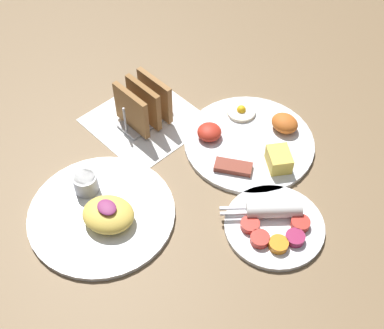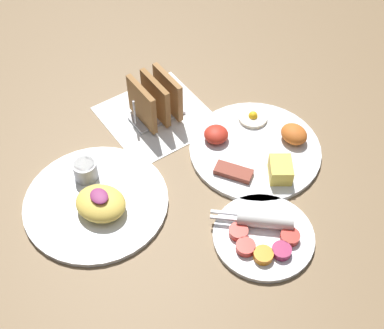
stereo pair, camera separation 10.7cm
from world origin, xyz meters
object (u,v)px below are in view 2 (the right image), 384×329
object	(u,v)px
plate_foreground	(96,200)
toast_rack	(156,100)
plate_breakfast	(257,148)
plate_condiments	(264,234)

from	to	relation	value
plate_foreground	toast_rack	distance (m)	0.27
plate_breakfast	toast_rack	xyz separation A→B (m)	(-0.21, -0.12, 0.04)
plate_breakfast	toast_rack	size ratio (longest dim) A/B	2.39
plate_breakfast	plate_condiments	world-z (taller)	plate_breakfast
plate_breakfast	plate_condiments	distance (m)	0.21
plate_condiments	plate_breakfast	bearing A→B (deg)	143.81
plate_condiments	plate_foreground	world-z (taller)	plate_foreground
toast_rack	plate_foreground	bearing A→B (deg)	-58.62
plate_breakfast	plate_foreground	size ratio (longest dim) A/B	0.99
plate_foreground	toast_rack	bearing A→B (deg)	121.38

